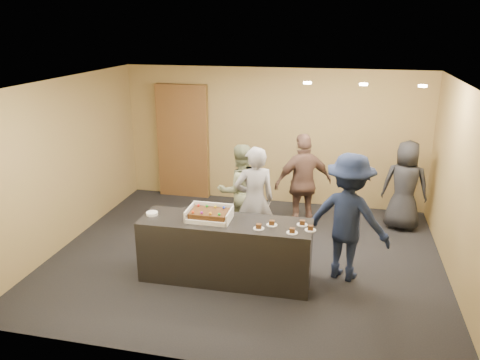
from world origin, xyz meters
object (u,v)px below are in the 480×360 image
at_px(storage_cabinet, 183,142).
at_px(person_brown_extra, 303,183).
at_px(cake_box, 210,216).
at_px(serving_counter, 226,250).
at_px(person_navy_man, 348,217).
at_px(sheet_cake, 209,213).
at_px(plate_stack, 152,213).
at_px(person_server_grey, 254,201).
at_px(person_sage_man, 240,190).
at_px(person_dark_suit, 405,186).

bearing_deg(storage_cabinet, person_brown_extra, -25.38).
xyz_separation_m(cake_box, person_brown_extra, (1.13, 1.88, -0.07)).
xyz_separation_m(serving_counter, person_navy_man, (1.66, 0.45, 0.47)).
relative_size(sheet_cake, plate_stack, 3.10).
height_order(person_server_grey, person_sage_man, person_server_grey).
distance_m(sheet_cake, person_server_grey, 1.04).
height_order(person_navy_man, person_dark_suit, person_navy_man).
distance_m(sheet_cake, person_dark_suit, 3.73).
bearing_deg(cake_box, serving_counter, -5.60).
height_order(storage_cabinet, plate_stack, storage_cabinet).
bearing_deg(person_brown_extra, serving_counter, 37.68).
distance_m(storage_cabinet, cake_box, 3.46).
height_order(serving_counter, person_sage_man, person_sage_man).
relative_size(storage_cabinet, person_brown_extra, 1.34).
bearing_deg(plate_stack, serving_counter, 0.81).
bearing_deg(person_server_grey, person_dark_suit, -172.38).
xyz_separation_m(storage_cabinet, person_server_grey, (1.94, -2.21, -0.30)).
xyz_separation_m(cake_box, person_dark_suit, (2.86, 2.38, -0.14)).
xyz_separation_m(plate_stack, person_sage_man, (0.94, 1.54, -0.12)).
height_order(cake_box, person_navy_man, person_navy_man).
xyz_separation_m(person_navy_man, person_brown_extra, (-0.76, 1.46, -0.05)).
bearing_deg(cake_box, person_brown_extra, 59.10).
distance_m(storage_cabinet, person_sage_man, 2.29).
bearing_deg(person_brown_extra, person_navy_man, 90.60).
xyz_separation_m(person_server_grey, person_sage_man, (-0.36, 0.59, -0.07)).
height_order(person_sage_man, person_dark_suit, person_sage_man).
height_order(serving_counter, plate_stack, plate_stack).
relative_size(serving_counter, sheet_cake, 4.65).
bearing_deg(person_sage_man, person_dark_suit, 167.66).
relative_size(person_brown_extra, person_dark_suit, 1.09).
relative_size(storage_cabinet, plate_stack, 14.09).
distance_m(cake_box, plate_stack, 0.85).
distance_m(cake_box, person_navy_man, 1.94).
bearing_deg(person_sage_man, storage_cabinet, -75.78).
relative_size(plate_stack, person_server_grey, 0.10).
distance_m(serving_counter, sheet_cake, 0.59).
relative_size(serving_counter, person_sage_man, 1.49).
height_order(sheet_cake, person_dark_suit, person_dark_suit).
xyz_separation_m(storage_cabinet, person_brown_extra, (2.61, -1.24, -0.30)).
bearing_deg(plate_stack, person_server_grey, 35.84).
bearing_deg(plate_stack, person_navy_man, 9.64).
bearing_deg(serving_counter, storage_cabinet, 117.64).
height_order(cake_box, person_server_grey, person_server_grey).
distance_m(person_sage_man, person_navy_man, 2.10).
distance_m(person_sage_man, person_brown_extra, 1.10).
height_order(storage_cabinet, person_dark_suit, storage_cabinet).
relative_size(person_server_grey, person_brown_extra, 0.99).
bearing_deg(person_sage_man, serving_counter, 65.13).
bearing_deg(storage_cabinet, person_dark_suit, -9.74).
height_order(sheet_cake, plate_stack, sheet_cake).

